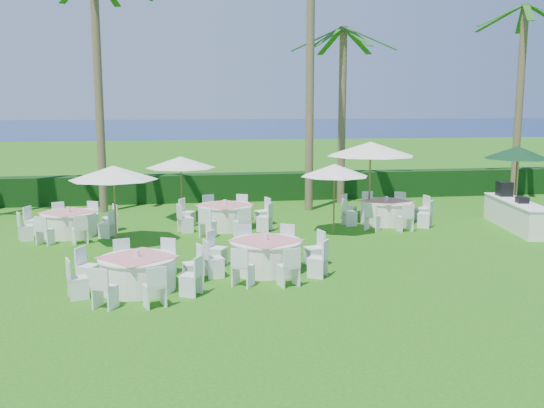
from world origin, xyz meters
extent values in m
plane|color=#1F6010|center=(0.00, 0.00, 0.00)|extent=(120.00, 120.00, 0.00)
cube|color=black|center=(0.00, 12.00, 0.60)|extent=(34.00, 1.00, 1.20)
plane|color=#071C48|center=(0.00, 102.00, 0.00)|extent=(260.00, 260.00, 0.00)
cylinder|color=white|center=(-3.86, -0.85, 0.37)|extent=(1.70, 1.70, 0.74)
cylinder|color=white|center=(-3.86, -0.85, 0.75)|extent=(1.77, 1.77, 0.03)
cube|color=#D77A7D|center=(-3.86, -0.85, 0.77)|extent=(1.94, 1.94, 0.01)
cylinder|color=silver|center=(-3.86, -0.85, 0.86)|extent=(0.12, 0.12, 0.16)
cube|color=white|center=(-2.60, -0.44, 0.44)|extent=(0.52, 0.52, 0.89)
cube|color=white|center=(-3.26, 0.33, 0.44)|extent=(0.56, 0.56, 0.89)
cube|color=white|center=(-4.27, 0.41, 0.44)|extent=(0.52, 0.52, 0.89)
cube|color=white|center=(-5.05, -0.25, 0.44)|extent=(0.56, 0.56, 0.89)
cube|color=white|center=(-5.13, -1.26, 0.44)|extent=(0.52, 0.52, 0.89)
cube|color=white|center=(-4.47, -2.04, 0.44)|extent=(0.56, 0.56, 0.89)
cube|color=white|center=(-3.45, -2.12, 0.44)|extent=(0.52, 0.52, 0.89)
cube|color=white|center=(-2.68, -1.46, 0.44)|extent=(0.56, 0.56, 0.89)
cylinder|color=white|center=(-0.73, 0.25, 0.38)|extent=(1.77, 1.77, 0.77)
cylinder|color=white|center=(-0.73, 0.25, 0.78)|extent=(1.85, 1.85, 0.03)
cube|color=#D77A7D|center=(-0.73, 0.25, 0.80)|extent=(2.00, 2.00, 0.01)
cylinder|color=silver|center=(-0.73, 0.25, 0.89)|extent=(0.12, 0.12, 0.16)
cube|color=white|center=(0.61, 0.58, 0.46)|extent=(0.52, 0.52, 0.92)
cube|color=white|center=(-0.01, 1.43, 0.46)|extent=(0.59, 0.59, 0.92)
cube|color=white|center=(-1.06, 1.59, 0.46)|extent=(0.52, 0.52, 0.92)
cube|color=white|center=(-1.91, 0.97, 0.46)|extent=(0.59, 0.59, 0.92)
cube|color=white|center=(-2.08, -0.08, 0.46)|extent=(0.52, 0.52, 0.92)
cube|color=white|center=(-1.45, -0.94, 0.46)|extent=(0.59, 0.59, 0.92)
cube|color=white|center=(-0.40, -1.10, 0.46)|extent=(0.52, 0.52, 0.92)
cube|color=white|center=(0.45, -0.47, 0.46)|extent=(0.59, 0.59, 0.92)
cylinder|color=white|center=(-6.39, 5.50, 0.37)|extent=(1.71, 1.71, 0.74)
cylinder|color=white|center=(-6.39, 5.50, 0.75)|extent=(1.78, 1.78, 0.03)
cube|color=#D77A7D|center=(-6.39, 5.50, 0.78)|extent=(1.95, 1.95, 0.01)
cylinder|color=silver|center=(-6.39, 5.50, 0.86)|extent=(0.12, 0.12, 0.16)
cube|color=white|center=(-5.16, 6.01, 0.44)|extent=(0.54, 0.54, 0.89)
cube|color=white|center=(-5.88, 6.73, 0.44)|extent=(0.54, 0.54, 0.89)
cube|color=white|center=(-6.90, 6.73, 0.44)|extent=(0.54, 0.54, 0.89)
cube|color=white|center=(-7.62, 6.01, 0.44)|extent=(0.54, 0.54, 0.89)
cube|color=white|center=(-7.62, 4.99, 0.44)|extent=(0.54, 0.54, 0.89)
cube|color=white|center=(-6.90, 4.27, 0.44)|extent=(0.54, 0.54, 0.89)
cube|color=white|center=(-5.88, 4.27, 0.44)|extent=(0.54, 0.54, 0.89)
cube|color=white|center=(-5.16, 4.99, 0.44)|extent=(0.54, 0.54, 0.89)
cylinder|color=white|center=(-1.29, 5.83, 0.40)|extent=(1.83, 1.83, 0.79)
cylinder|color=white|center=(-1.29, 5.83, 0.80)|extent=(1.90, 1.90, 0.03)
cube|color=#D77A7D|center=(-1.29, 5.83, 0.83)|extent=(2.08, 2.08, 0.01)
cylinder|color=silver|center=(-1.29, 5.83, 0.91)|extent=(0.13, 0.13, 0.17)
cube|color=white|center=(0.07, 6.26, 0.48)|extent=(0.56, 0.56, 0.95)
cube|color=white|center=(-0.63, 7.09, 0.48)|extent=(0.60, 0.60, 0.95)
cube|color=white|center=(-1.72, 7.19, 0.48)|extent=(0.56, 0.56, 0.95)
cube|color=white|center=(-2.56, 6.49, 0.48)|extent=(0.60, 0.60, 0.95)
cube|color=white|center=(-2.66, 5.40, 0.48)|extent=(0.56, 0.56, 0.95)
cube|color=white|center=(-1.96, 4.56, 0.48)|extent=(0.60, 0.60, 0.95)
cube|color=white|center=(-0.87, 4.46, 0.48)|extent=(0.56, 0.56, 0.95)
cube|color=white|center=(-0.03, 5.17, 0.48)|extent=(0.60, 0.60, 0.95)
cylinder|color=white|center=(4.46, 5.80, 0.39)|extent=(1.80, 1.80, 0.78)
cylinder|color=white|center=(4.46, 5.80, 0.79)|extent=(1.88, 1.88, 0.03)
cube|color=#D77A7D|center=(4.46, 5.80, 0.82)|extent=(1.98, 1.98, 0.01)
cylinder|color=silver|center=(4.46, 5.80, 0.90)|extent=(0.13, 0.13, 0.17)
cube|color=white|center=(5.86, 5.96, 0.47)|extent=(0.48, 0.48, 0.94)
cube|color=white|center=(5.34, 6.90, 0.47)|extent=(0.61, 0.61, 0.94)
cube|color=white|center=(4.30, 7.19, 0.47)|extent=(0.48, 0.48, 0.94)
cube|color=white|center=(3.36, 6.67, 0.47)|extent=(0.61, 0.61, 0.94)
cube|color=white|center=(3.07, 5.64, 0.47)|extent=(0.48, 0.48, 0.94)
cube|color=white|center=(3.59, 4.69, 0.47)|extent=(0.61, 0.61, 0.94)
cube|color=white|center=(4.62, 4.40, 0.47)|extent=(0.48, 0.48, 0.94)
cube|color=white|center=(5.57, 4.92, 0.47)|extent=(0.61, 0.61, 0.94)
cylinder|color=brown|center=(-4.76, 3.85, 1.16)|extent=(0.06, 0.06, 2.32)
cone|color=white|center=(-4.76, 3.85, 2.21)|extent=(2.63, 2.63, 0.42)
sphere|color=brown|center=(-4.76, 3.85, 2.35)|extent=(0.09, 0.09, 0.09)
cylinder|color=brown|center=(2.14, 4.32, 1.11)|extent=(0.05, 0.05, 2.23)
cone|color=white|center=(2.14, 4.32, 2.12)|extent=(2.23, 2.23, 0.40)
sphere|color=brown|center=(2.14, 4.32, 2.25)|extent=(0.09, 0.09, 0.09)
cylinder|color=brown|center=(-2.74, 7.58, 1.13)|extent=(0.05, 0.05, 2.26)
cone|color=white|center=(-2.74, 7.58, 2.15)|extent=(2.52, 2.52, 0.41)
sphere|color=brown|center=(-2.74, 7.58, 2.29)|extent=(0.09, 0.09, 0.09)
cylinder|color=brown|center=(3.94, 6.14, 1.40)|extent=(0.07, 0.07, 2.80)
cone|color=white|center=(3.94, 6.14, 2.66)|extent=(3.17, 3.17, 0.50)
sphere|color=brown|center=(3.94, 6.14, 2.83)|extent=(0.11, 0.11, 0.11)
cylinder|color=brown|center=(9.55, 6.00, 1.30)|extent=(0.06, 0.06, 2.60)
cone|color=black|center=(9.55, 6.00, 2.47)|extent=(2.45, 2.45, 0.47)
sphere|color=brown|center=(9.55, 6.00, 2.63)|extent=(0.10, 0.10, 0.10)
cube|color=white|center=(8.55, 4.19, 0.46)|extent=(1.49, 4.16, 0.92)
cube|color=white|center=(8.55, 4.19, 0.94)|extent=(1.55, 4.22, 0.04)
cube|color=black|center=(8.76, 5.40, 1.21)|extent=(0.55, 0.63, 0.51)
cube|color=black|center=(8.48, 3.79, 1.06)|extent=(0.41, 0.41, 0.20)
cylinder|color=brown|center=(-5.77, 9.87, 4.58)|extent=(0.32, 0.32, 9.17)
cylinder|color=brown|center=(2.37, 9.05, 5.89)|extent=(0.32, 0.32, 11.77)
cylinder|color=brown|center=(4.12, 10.54, 3.71)|extent=(0.32, 0.32, 7.41)
cube|color=#1C4812|center=(5.16, 10.22, 6.92)|extent=(2.19, 0.92, 1.00)
cube|color=#1C4812|center=(4.92, 11.29, 6.92)|extent=(1.81, 1.70, 1.00)
cube|color=#1C4812|center=(3.88, 11.61, 6.92)|extent=(0.76, 2.21, 1.00)
cube|color=#1C4812|center=(3.07, 10.87, 6.92)|extent=(2.19, 0.92, 1.00)
cube|color=#1C4812|center=(3.31, 9.80, 6.92)|extent=(1.81, 1.70, 1.00)
cube|color=#1C4812|center=(4.36, 9.47, 6.92)|extent=(0.76, 2.21, 1.00)
cylinder|color=brown|center=(11.89, 9.97, 4.21)|extent=(0.32, 0.32, 8.43)
cube|color=#1C4812|center=(12.35, 10.97, 7.94)|extent=(1.18, 2.12, 1.00)
cube|color=#1C4812|center=(11.26, 10.87, 7.94)|extent=(1.50, 1.96, 1.00)
cube|color=#1C4812|center=(10.80, 9.88, 7.94)|extent=(2.22, 0.48, 1.00)
cube|color=#1C4812|center=(11.43, 8.98, 7.94)|extent=(1.18, 2.12, 1.00)
camera|label=1|loc=(-2.98, -14.58, 4.18)|focal=40.00mm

